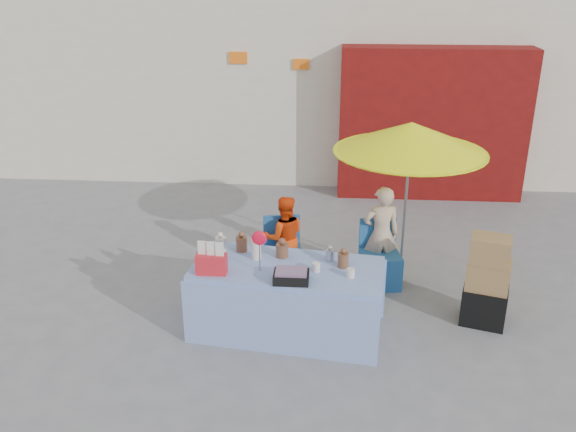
# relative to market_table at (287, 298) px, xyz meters

# --- Properties ---
(ground) EXTENTS (80.00, 80.00, 0.00)m
(ground) POSITION_rel_market_table_xyz_m (-0.01, 0.37, -0.42)
(ground) COLOR slate
(ground) RESTS_ON ground
(backdrop) EXTENTS (14.00, 8.00, 7.80)m
(backdrop) POSITION_rel_market_table_xyz_m (0.51, 7.89, 2.68)
(backdrop) COLOR silver
(backdrop) RESTS_ON ground
(market_table) EXTENTS (2.22, 1.26, 1.28)m
(market_table) POSITION_rel_market_table_xyz_m (0.00, 0.00, 0.00)
(market_table) COLOR #7F9ACC
(market_table) RESTS_ON ground
(chair_left) EXTENTS (0.56, 0.55, 0.85)m
(chair_left) POSITION_rel_market_table_xyz_m (-0.13, 1.15, -0.16)
(chair_left) COLOR #215A9B
(chair_left) RESTS_ON ground
(chair_right) EXTENTS (0.56, 0.55, 0.85)m
(chair_right) POSITION_rel_market_table_xyz_m (1.12, 1.15, -0.16)
(chair_right) COLOR #215A9B
(chair_right) RESTS_ON ground
(vendor_orange) EXTENTS (0.62, 0.52, 1.14)m
(vendor_orange) POSITION_rel_market_table_xyz_m (-0.13, 1.28, 0.15)
(vendor_orange) COLOR #F8420D
(vendor_orange) RESTS_ON ground
(vendor_beige) EXTENTS (0.52, 0.39, 1.30)m
(vendor_beige) POSITION_rel_market_table_xyz_m (1.12, 1.28, 0.23)
(vendor_beige) COLOR #D1B194
(vendor_beige) RESTS_ON ground
(umbrella) EXTENTS (1.90, 1.90, 2.09)m
(umbrella) POSITION_rel_market_table_xyz_m (1.42, 1.43, 1.47)
(umbrella) COLOR gray
(umbrella) RESTS_ON ground
(box_stack) EXTENTS (0.59, 0.53, 1.09)m
(box_stack) POSITION_rel_market_table_xyz_m (2.26, 0.33, 0.09)
(box_stack) COLOR black
(box_stack) RESTS_ON ground
(tarp_bundle) EXTENTS (0.73, 0.60, 0.31)m
(tarp_bundle) POSITION_rel_market_table_xyz_m (-0.67, 0.10, -0.26)
(tarp_bundle) COLOR gold
(tarp_bundle) RESTS_ON ground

